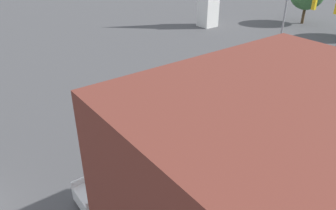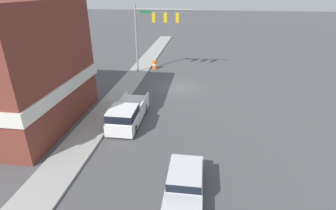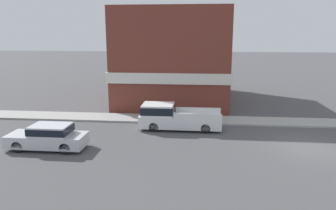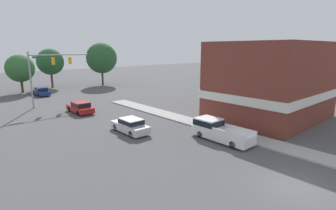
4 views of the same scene
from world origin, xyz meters
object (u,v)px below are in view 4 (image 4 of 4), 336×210
(car_lead, at_px, (130,125))
(pickup_truck_parked, at_px, (217,130))
(car_second_ahead, at_px, (80,107))
(car_distant, at_px, (41,91))

(car_lead, relative_size, pickup_truck_parked, 0.79)
(car_second_ahead, relative_size, car_distant, 1.03)
(car_distant, bearing_deg, car_lead, -89.75)
(car_second_ahead, bearing_deg, pickup_truck_parked, -74.28)
(car_second_ahead, distance_m, car_distant, 16.90)
(car_second_ahead, bearing_deg, car_lead, -88.71)
(car_second_ahead, height_order, pickup_truck_parked, pickup_truck_parked)
(car_lead, distance_m, pickup_truck_parked, 8.50)
(car_distant, bearing_deg, car_second_ahead, -90.44)
(car_lead, height_order, car_distant, car_distant)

